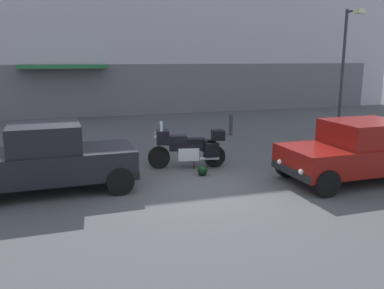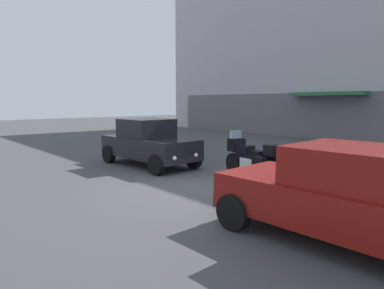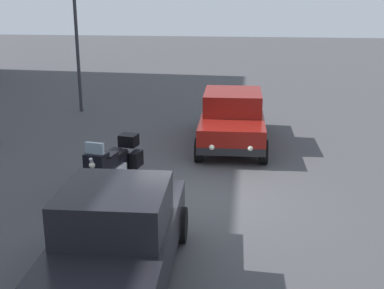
{
  "view_description": "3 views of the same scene",
  "coord_description": "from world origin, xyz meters",
  "px_view_note": "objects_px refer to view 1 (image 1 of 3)",
  "views": [
    {
      "loc": [
        -3.06,
        -8.93,
        3.14
      ],
      "look_at": [
        -0.13,
        0.44,
        1.03
      ],
      "focal_mm": 37.81,
      "sensor_mm": 36.0,
      "label": 1
    },
    {
      "loc": [
        6.28,
        -5.68,
        2.23
      ],
      "look_at": [
        -0.44,
        0.29,
        1.08
      ],
      "focal_mm": 31.3,
      "sensor_mm": 36.0,
      "label": 2
    },
    {
      "loc": [
        -10.19,
        -0.93,
        4.35
      ],
      "look_at": [
        0.7,
        0.28,
        1.02
      ],
      "focal_mm": 47.69,
      "sensor_mm": 36.0,
      "label": 3
    }
  ],
  "objects_px": {
    "helmet": "(203,170)",
    "bollard_curbside": "(231,123)",
    "streetlamp_curbside": "(346,60)",
    "car_sedan_far": "(365,150)",
    "car_hatchback_near": "(51,158)",
    "motorcycle": "(188,147)"
  },
  "relations": [
    {
      "from": "helmet",
      "to": "car_hatchback_near",
      "type": "xyz_separation_m",
      "value": [
        -3.85,
        -0.16,
        0.67
      ]
    },
    {
      "from": "car_hatchback_near",
      "to": "motorcycle",
      "type": "bearing_deg",
      "value": 14.44
    },
    {
      "from": "motorcycle",
      "to": "bollard_curbside",
      "type": "relative_size",
      "value": 2.46
    },
    {
      "from": "helmet",
      "to": "bollard_curbside",
      "type": "distance_m",
      "value": 6.09
    },
    {
      "from": "car_hatchback_near",
      "to": "bollard_curbside",
      "type": "xyz_separation_m",
      "value": [
        6.89,
        5.42,
        -0.33
      ]
    },
    {
      "from": "motorcycle",
      "to": "streetlamp_curbside",
      "type": "relative_size",
      "value": 0.45
    },
    {
      "from": "motorcycle",
      "to": "bollard_curbside",
      "type": "xyz_separation_m",
      "value": [
        3.16,
        4.36,
        -0.14
      ]
    },
    {
      "from": "streetlamp_curbside",
      "to": "bollard_curbside",
      "type": "bearing_deg",
      "value": 164.16
    },
    {
      "from": "car_hatchback_near",
      "to": "streetlamp_curbside",
      "type": "distance_m",
      "value": 12.25
    },
    {
      "from": "helmet",
      "to": "car_sedan_far",
      "type": "bearing_deg",
      "value": -22.16
    },
    {
      "from": "streetlamp_curbside",
      "to": "bollard_curbside",
      "type": "height_order",
      "value": "streetlamp_curbside"
    },
    {
      "from": "bollard_curbside",
      "to": "motorcycle",
      "type": "bearing_deg",
      "value": -126.0
    },
    {
      "from": "helmet",
      "to": "motorcycle",
      "type": "bearing_deg",
      "value": 98.01
    },
    {
      "from": "car_hatchback_near",
      "to": "streetlamp_curbside",
      "type": "xyz_separation_m",
      "value": [
        11.3,
        4.17,
        2.23
      ]
    },
    {
      "from": "helmet",
      "to": "bollard_curbside",
      "type": "relative_size",
      "value": 0.31
    },
    {
      "from": "helmet",
      "to": "car_hatchback_near",
      "type": "height_order",
      "value": "car_hatchback_near"
    },
    {
      "from": "helmet",
      "to": "car_sedan_far",
      "type": "distance_m",
      "value": 4.29
    },
    {
      "from": "motorcycle",
      "to": "car_hatchback_near",
      "type": "height_order",
      "value": "car_hatchback_near"
    },
    {
      "from": "bollard_curbside",
      "to": "streetlamp_curbside",
      "type": "bearing_deg",
      "value": -15.84
    },
    {
      "from": "motorcycle",
      "to": "car_sedan_far",
      "type": "bearing_deg",
      "value": 159.7
    },
    {
      "from": "motorcycle",
      "to": "bollard_curbside",
      "type": "bearing_deg",
      "value": -114.58
    },
    {
      "from": "streetlamp_curbside",
      "to": "car_sedan_far",
      "type": "bearing_deg",
      "value": -122.14
    }
  ]
}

